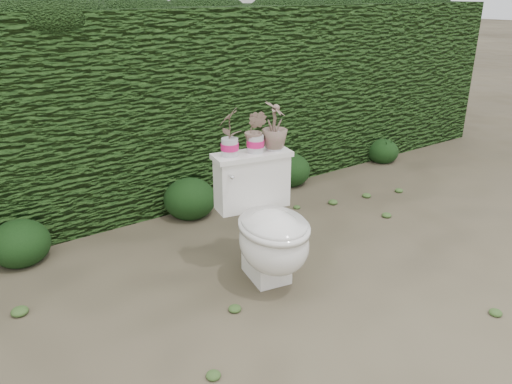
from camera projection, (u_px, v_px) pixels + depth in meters
ground at (252, 268)px, 3.33m from camera, size 60.00×60.00×0.00m
hedge at (145, 107)px, 4.24m from camera, size 8.00×1.00×1.60m
toilet at (268, 228)px, 3.09m from camera, size 0.57×0.75×0.78m
potted_plant_left at (229, 133)px, 3.02m from camera, size 0.19×0.17×0.29m
potted_plant_center at (255, 133)px, 3.09m from camera, size 0.17×0.18×0.25m
potted_plant_right at (275, 127)px, 3.13m from camera, size 0.23×0.23×0.29m
liriope_clump_1 at (19, 240)px, 3.37m from camera, size 0.40×0.40×0.32m
liriope_clump_2 at (190, 196)px, 4.06m from camera, size 0.43×0.43×0.34m
liriope_clump_3 at (289, 167)px, 4.74m from camera, size 0.41×0.41×0.32m
liriope_clump_4 at (383, 149)px, 5.37m from camera, size 0.34×0.34×0.27m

